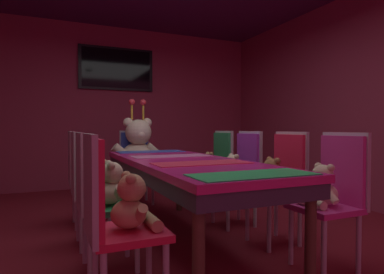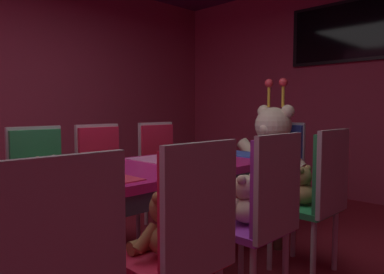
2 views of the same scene
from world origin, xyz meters
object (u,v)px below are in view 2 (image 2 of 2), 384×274
banquet_table (134,181)px  chair_right_3 (321,188)px  teddy_left_1 (48,181)px  chair_left_2 (103,170)px  teddy_right_3 (301,188)px  chair_right_1 (188,233)px  chair_right_2 (265,204)px  teddy_right_0 (34,267)px  teddy_right_2 (244,202)px  teddy_left_2 (112,173)px  wall_tv (341,32)px  throne_chair (281,162)px  king_teddy_bear (272,146)px  chair_left_3 (161,162)px  teddy_right_1 (165,227)px  chair_left_1 (40,178)px  teddy_left_3 (171,165)px

banquet_table → chair_right_3: chair_right_3 is taller
teddy_left_1 → chair_left_2: (-0.15, 0.54, 0.00)m
chair_right_3 → teddy_right_3: 0.14m
chair_right_1 → chair_right_2: size_ratio=1.00×
banquet_table → teddy_right_0: teddy_right_0 is taller
chair_right_3 → teddy_right_2: bearing=74.7°
chair_right_3 → teddy_left_2: bearing=23.1°
wall_tv → throne_chair: bearing=-90.0°
teddy_left_2 → wall_tv: (0.68, 2.83, 1.46)m
teddy_right_2 → king_teddy_bear: size_ratio=0.32×
chair_left_3 → teddy_right_2: 1.60m
teddy_right_1 → chair_right_3: chair_right_3 is taller
teddy_left_2 → throne_chair: size_ratio=0.33×
teddy_right_0 → teddy_right_1: size_ratio=1.01×
chair_left_1 → chair_right_3: same height
chair_right_1 → teddy_right_3: 1.25m
wall_tv → chair_right_3: bearing=-69.4°
teddy_left_3 → king_teddy_bear: (0.67, 0.70, 0.18)m
banquet_table → teddy_left_3: 1.14m
chair_left_1 → teddy_left_1: bearing=-0.0°
teddy_left_2 → teddy_right_1: size_ratio=1.02×
chair_left_3 → teddy_right_3: chair_left_3 is taller
chair_right_2 → throne_chair: size_ratio=1.00×
chair_right_3 → wall_tv: 2.76m
chair_right_1 → king_teddy_bear: size_ratio=1.04×
chair_left_2 → chair_right_1: same height
chair_left_1 → chair_left_3: size_ratio=1.00×
teddy_right_2 → chair_right_3: chair_right_3 is taller
chair_right_1 → wall_tv: wall_tv is taller
teddy_left_1 → teddy_left_2: 0.54m
banquet_table → chair_left_2: 0.87m
chair_left_1 → chair_left_3: 1.18m
teddy_right_1 → teddy_right_0: bearing=90.4°
teddy_left_3 → teddy_right_0: size_ratio=0.95×
chair_left_3 → king_teddy_bear: size_ratio=1.04×
teddy_left_2 → teddy_left_3: 0.64m
chair_right_2 → throne_chair: same height
teddy_left_3 → throne_chair: size_ratio=0.31×
chair_left_3 → wall_tv: 2.75m
teddy_left_1 → teddy_right_2: (1.33, 0.57, -0.01)m
teddy_right_0 → chair_left_2: bearing=-37.8°
teddy_right_2 → chair_right_3: size_ratio=0.31×
chair_right_1 → chair_right_2: same height
chair_left_2 → wall_tv: wall_tv is taller
chair_right_3 → throne_chair: 1.20m
chair_right_1 → teddy_right_2: 0.65m
teddy_left_1 → chair_right_3: (1.50, 1.18, 0.00)m
banquet_table → chair_right_2: (0.80, 0.30, -0.06)m
chair_left_1 → teddy_left_1: (0.15, -0.00, -0.00)m
chair_left_1 → throne_chair: 2.21m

